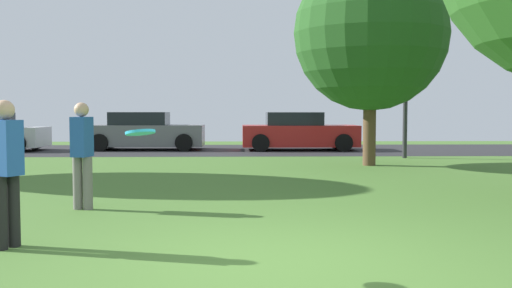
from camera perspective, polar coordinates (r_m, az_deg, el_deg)
The scene contains 9 objects.
ground_plane at distance 5.47m, azimuth 1.48°, elevation -12.08°, with size 44.00×44.00×0.00m, color #47702D.
road_strip at distance 21.32m, azimuth -0.87°, elevation -0.59°, with size 44.00×6.40×0.01m, color #28282B.
oak_tree_right at distance 15.62m, azimuth 11.43°, elevation 10.77°, with size 4.09×4.09×5.55m.
person_catcher at distance 6.54m, azimuth -23.84°, elevation -2.18°, with size 0.39×0.35×1.57m.
person_bystander at distance 8.74m, azimuth -17.06°, elevation -0.69°, with size 0.30×0.36×1.58m.
frisbee_disc at distance 5.20m, azimuth -11.53°, elevation 1.15°, with size 0.37×0.37×0.07m.
parked_car_grey at distance 21.75m, azimuth -11.13°, elevation 1.16°, with size 4.34×1.99×1.42m.
parked_car_red at distance 21.28m, azimuth 4.29°, elevation 1.16°, with size 4.27×2.06×1.41m.
street_lamp_post at distance 18.23m, azimuth 14.79°, elevation 5.71°, with size 0.14×0.14×4.50m, color #2D2D33.
Camera 1 is at (-0.29, -5.27, 1.45)m, focal length 39.84 mm.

